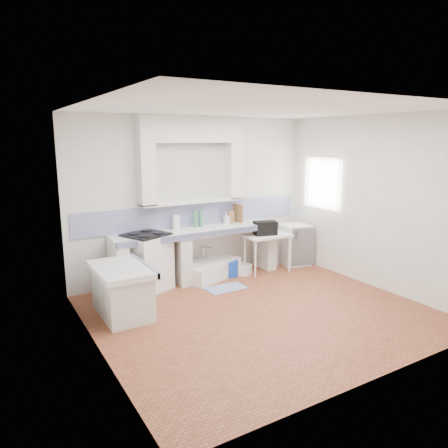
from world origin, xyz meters
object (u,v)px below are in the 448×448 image
side_table (267,253)px  fridge (294,244)px  stove (147,263)px  sink (209,270)px

side_table → fridge: size_ratio=1.07×
stove → sink: 1.20m
side_table → fridge: fridge is taller
side_table → sink: bearing=169.0°
sink → fridge: bearing=-25.3°
sink → side_table: (1.07, -0.27, 0.22)m
sink → fridge: fridge is taller
stove → sink: bearing=-20.8°
stove → side_table: size_ratio=1.08×
sink → side_table: 1.12m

